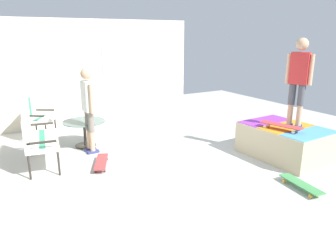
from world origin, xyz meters
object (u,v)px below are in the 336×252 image
object	(u,v)px
skate_ramp	(286,141)
skateboard_by_bench	(101,162)
person_skater	(299,77)
patio_chair_near_house	(34,114)
patio_table	(84,128)
person_watching	(88,104)
patio_bench	(35,134)
skateboard_on_ramp	(281,126)
skateboard_spare	(301,184)

from	to	relation	value
skate_ramp	skateboard_by_bench	distance (m)	3.64
person_skater	patio_chair_near_house	bearing A→B (deg)	47.82
skate_ramp	skateboard_by_bench	world-z (taller)	skate_ramp
patio_chair_near_house	skateboard_by_bench	xyz separation A→B (m)	(-2.29, -0.77, -0.53)
patio_table	person_skater	bearing A→B (deg)	-129.48
skate_ramp	patio_table	xyz separation A→B (m)	(2.62, 3.29, 0.09)
patio_chair_near_house	patio_table	distance (m)	1.35
patio_table	person_watching	distance (m)	0.74
patio_bench	patio_chair_near_house	distance (m)	1.69
patio_bench	person_skater	xyz separation A→B (m)	(-2.10, -4.40, 0.99)
person_watching	skateboard_on_ramp	world-z (taller)	person_watching
patio_bench	skateboard_spare	xyz separation A→B (m)	(-3.11, -3.44, -0.53)
patio_bench	skateboard_spare	world-z (taller)	patio_bench
person_skater	skateboard_by_bench	world-z (taller)	person_skater
patio_table	skateboard_on_ramp	world-z (taller)	skateboard_on_ramp
skate_ramp	skateboard_by_bench	xyz separation A→B (m)	(1.37, 3.36, -0.23)
skate_ramp	patio_bench	distance (m)	4.81
person_skater	skateboard_on_ramp	world-z (taller)	person_skater
patio_table	skateboard_by_bench	bearing A→B (deg)	176.71
skateboard_spare	skate_ramp	bearing A→B (deg)	-39.95
person_watching	skateboard_by_bench	xyz separation A→B (m)	(-0.84, 0.08, -0.94)
person_watching	skateboard_spare	size ratio (longest dim) A/B	2.13
patio_table	person_watching	world-z (taller)	person_watching
skateboard_by_bench	skateboard_on_ramp	world-z (taller)	skateboard_on_ramp
person_watching	person_skater	distance (m)	4.09
person_skater	skateboard_spare	xyz separation A→B (m)	(-1.01, 0.96, -1.53)
patio_bench	skateboard_by_bench	world-z (taller)	patio_bench
patio_chair_near_house	skateboard_spare	world-z (taller)	patio_chair_near_house
skate_ramp	patio_chair_near_house	world-z (taller)	patio_chair_near_house
patio_chair_near_house	person_watching	bearing A→B (deg)	-149.73
patio_chair_near_house	person_watching	distance (m)	1.73
patio_table	skateboard_spare	size ratio (longest dim) A/B	1.10
patio_chair_near_house	patio_table	bearing A→B (deg)	-140.89
skate_ramp	skateboard_spare	size ratio (longest dim) A/B	2.49
patio_chair_near_house	person_skater	bearing A→B (deg)	-132.18
person_watching	person_skater	xyz separation A→B (m)	(-2.32, -3.32, 0.59)
patio_chair_near_house	person_watching	size ratio (longest dim) A/B	0.59
person_skater	person_watching	bearing A→B (deg)	55.00
person_watching	skateboard_spare	world-z (taller)	person_watching
skateboard_by_bench	patio_chair_near_house	bearing A→B (deg)	18.59
person_watching	skateboard_spare	bearing A→B (deg)	-144.77
patio_bench	patio_table	world-z (taller)	patio_bench
patio_bench	skateboard_on_ramp	world-z (taller)	patio_bench
skate_ramp	skateboard_spare	distance (m)	1.47
skateboard_by_bench	skate_ramp	bearing A→B (deg)	-112.20
patio_bench	skateboard_spare	distance (m)	4.66
skateboard_by_bench	person_skater	bearing A→B (deg)	-113.60
skate_ramp	patio_table	bearing A→B (deg)	51.42
person_watching	person_skater	world-z (taller)	person_skater
patio_chair_near_house	patio_table	xyz separation A→B (m)	(-1.04, -0.84, -0.21)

